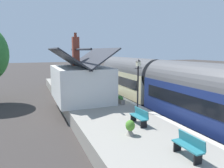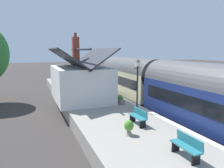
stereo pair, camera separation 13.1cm
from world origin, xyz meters
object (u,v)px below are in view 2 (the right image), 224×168
at_px(station_building, 81,82).
at_px(bench_by_lamp, 138,116).
at_px(train, 156,85).
at_px(planter_edge_near, 68,85).
at_px(bench_platform_end, 77,78).
at_px(lamp_post_platform, 138,75).
at_px(bench_mid_platform, 187,146).
at_px(planter_by_door, 120,100).
at_px(planter_corner_building, 129,128).
at_px(station_sign_board, 90,74).

bearing_deg(station_building, bench_by_lamp, -167.61).
relative_size(train, planter_edge_near, 24.23).
bearing_deg(train, planter_edge_near, 34.33).
bearing_deg(station_building, planter_edge_near, 0.94).
xyz_separation_m(station_building, bench_by_lamp, (-7.19, -1.58, -1.04)).
relative_size(bench_platform_end, lamp_post_platform, 0.40).
distance_m(bench_by_lamp, bench_mid_platform, 3.93).
xyz_separation_m(bench_by_lamp, bench_mid_platform, (-3.93, 0.05, 0.00)).
distance_m(station_building, planter_edge_near, 5.68).
xyz_separation_m(bench_by_lamp, planter_by_door, (4.82, -0.98, -0.19)).
relative_size(planter_corner_building, lamp_post_platform, 0.21).
distance_m(bench_mid_platform, planter_by_door, 8.81).
bearing_deg(station_sign_board, bench_mid_platform, 175.77).
bearing_deg(planter_edge_near, station_building, -179.06).
bearing_deg(train, planter_corner_building, 137.44).
xyz_separation_m(bench_mid_platform, planter_by_door, (8.75, -1.02, -0.19)).
height_order(train, planter_edge_near, train).
xyz_separation_m(bench_platform_end, planter_edge_near, (-4.49, 1.91, -0.07)).
distance_m(planter_by_door, station_sign_board, 10.32).
bearing_deg(planter_edge_near, planter_corner_building, -177.85).
height_order(planter_edge_near, lamp_post_platform, lamp_post_platform).
xyz_separation_m(train, lamp_post_platform, (-2.23, 2.92, 1.19)).
distance_m(planter_corner_building, lamp_post_platform, 4.56).
relative_size(bench_by_lamp, lamp_post_platform, 0.40).
xyz_separation_m(bench_platform_end, lamp_post_platform, (-15.03, -0.85, 2.00)).
bearing_deg(planter_corner_building, bench_platform_end, -4.31).
distance_m(station_building, lamp_post_platform, 5.72).
xyz_separation_m(planter_edge_near, planter_by_door, (-7.94, -2.65, -0.13)).
bearing_deg(planter_edge_near, station_sign_board, -52.39).
distance_m(bench_platform_end, planter_edge_near, 4.88).
distance_m(station_building, planter_corner_building, 8.44).
height_order(lamp_post_platform, station_sign_board, lamp_post_platform).
bearing_deg(station_building, bench_mid_platform, -172.15).
bearing_deg(planter_edge_near, bench_platform_end, -23.03).
bearing_deg(lamp_post_platform, planter_corner_building, 146.50).
distance_m(planter_by_door, planter_corner_building, 6.34).
relative_size(train, planter_by_door, 17.60).
bearing_deg(planter_corner_building, planter_by_door, -19.62).
xyz_separation_m(bench_by_lamp, lamp_post_platform, (2.22, -1.08, 2.00)).
relative_size(station_building, lamp_post_platform, 1.87).
bearing_deg(bench_platform_end, planter_edge_near, 156.97).
bearing_deg(lamp_post_platform, bench_mid_platform, 169.60).
bearing_deg(lamp_post_platform, bench_by_lamp, 153.96).
xyz_separation_m(planter_corner_building, station_sign_board, (16.25, -2.51, 0.82)).
bearing_deg(station_building, train, -116.14).
bearing_deg(lamp_post_platform, planter_by_door, 2.30).
bearing_deg(station_sign_board, train, -166.07).
height_order(planter_edge_near, station_sign_board, station_sign_board).
xyz_separation_m(station_building, planter_by_door, (-2.37, -2.56, -1.23)).
height_order(planter_edge_near, planter_corner_building, planter_edge_near).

